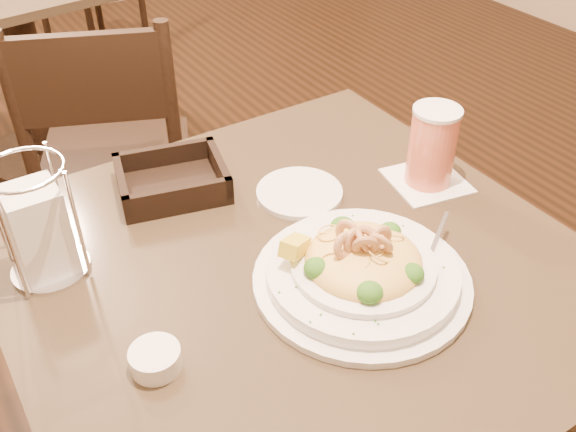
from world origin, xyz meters
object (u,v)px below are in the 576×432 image
main_table (294,358)px  napkin_caddy (39,228)px  bread_basket (172,182)px  butter_ramekin (155,359)px  dining_chair_near (113,159)px  drink_glass (432,147)px  background_table (21,37)px  pasta_bowl (362,268)px  side_plate (299,193)px

main_table → napkin_caddy: bearing=150.2°
bread_basket → main_table: bearing=-74.1°
bread_basket → napkin_caddy: napkin_caddy is taller
butter_ramekin → dining_chair_near: bearing=75.3°
dining_chair_near → drink_glass: dining_chair_near is taller
background_table → pasta_bowl: size_ratio=2.71×
pasta_bowl → main_table: bearing=120.5°
butter_ramekin → main_table: bearing=16.0°
side_plate → bread_basket: bearing=143.8°
pasta_bowl → bread_basket: 0.42m
main_table → butter_ramekin: size_ratio=12.67×
background_table → butter_ramekin: (-0.25, -1.93, 0.26)m
main_table → bread_basket: bearing=105.9°
main_table → dining_chair_near: (-0.03, 0.88, -0.02)m
side_plate → pasta_bowl: bearing=-101.3°
background_table → drink_glass: bearing=-78.5°
bread_basket → background_table: bearing=87.9°
background_table → side_plate: side_plate is taller
dining_chair_near → main_table: bearing=115.0°
napkin_caddy → background_table: bearing=79.2°
dining_chair_near → side_plate: size_ratio=5.76×
drink_glass → bread_basket: (-0.42, 0.24, -0.06)m
background_table → napkin_caddy: bearing=-100.8°
background_table → side_plate: 1.72m
pasta_bowl → drink_glass: (0.28, 0.15, 0.05)m
main_table → background_table: bearing=90.8°
napkin_caddy → butter_ramekin: napkin_caddy is taller
main_table → pasta_bowl: 0.30m
pasta_bowl → drink_glass: size_ratio=2.30×
bread_basket → butter_ramekin: 0.42m
pasta_bowl → napkin_caddy: 0.50m
main_table → dining_chair_near: dining_chair_near is taller
bread_basket → side_plate: bread_basket is taller
butter_ramekin → drink_glass: bearing=12.3°
main_table → side_plate: side_plate is taller
drink_glass → butter_ramekin: drink_glass is taller
drink_glass → side_plate: bearing=157.3°
drink_glass → bread_basket: size_ratio=0.70×
napkin_caddy → butter_ramekin: (0.06, -0.28, -0.07)m
main_table → drink_glass: drink_glass is taller
napkin_caddy → bread_basket: bearing=20.3°
dining_chair_near → butter_ramekin: size_ratio=13.09×
background_table → bread_basket: 1.58m
bread_basket → butter_ramekin: size_ratio=3.22×
pasta_bowl → napkin_caddy: size_ratio=1.88×
main_table → drink_glass: 0.47m
dining_chair_near → napkin_caddy: napkin_caddy is taller
side_plate → drink_glass: bearing=-22.7°
dining_chair_near → bread_basket: 0.65m
pasta_bowl → butter_ramekin: (-0.34, 0.02, -0.02)m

